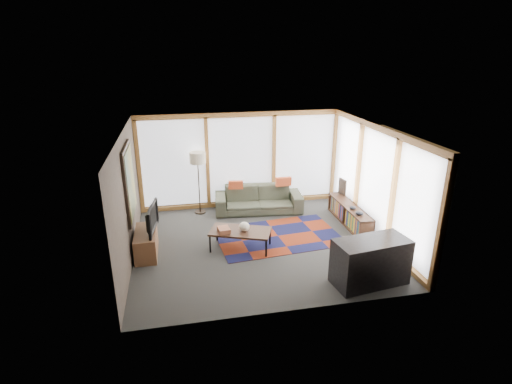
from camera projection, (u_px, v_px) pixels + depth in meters
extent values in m
plane|color=#2A2A28|center=(260.00, 243.00, 9.05)|extent=(5.50, 5.50, 0.00)
cube|color=#3F332C|center=(127.00, 199.00, 8.09)|extent=(0.04, 5.00, 2.60)
cube|color=#3F332C|center=(293.00, 242.00, 6.30)|extent=(5.50, 0.04, 2.60)
cube|color=silver|center=(260.00, 130.00, 8.16)|extent=(5.50, 5.00, 0.04)
cube|color=white|center=(241.00, 160.00, 10.88)|extent=(5.30, 0.02, 2.35)
cube|color=white|center=(376.00, 182.00, 9.11)|extent=(0.02, 4.80, 2.35)
cube|color=black|center=(129.00, 182.00, 8.28)|extent=(0.05, 1.35, 1.55)
cube|color=#CC900C|center=(131.00, 182.00, 8.29)|extent=(0.02, 1.20, 1.40)
cube|color=maroon|center=(278.00, 236.00, 9.39)|extent=(2.99, 2.08, 0.01)
imported|color=#333729|center=(258.00, 199.00, 10.74)|extent=(2.39, 1.13, 0.68)
cube|color=#BE4723|center=(236.00, 185.00, 10.48)|extent=(0.40, 0.17, 0.21)
cube|color=#BE4723|center=(284.00, 182.00, 10.71)|extent=(0.42, 0.13, 0.23)
cube|color=#9C5638|center=(224.00, 230.00, 8.60)|extent=(0.27, 0.32, 0.10)
ellipsoid|color=silver|center=(244.00, 227.00, 8.63)|extent=(0.25, 0.25, 0.20)
ellipsoid|color=black|center=(359.00, 213.00, 9.32)|extent=(0.21, 0.21, 0.10)
ellipsoid|color=black|center=(353.00, 208.00, 9.66)|extent=(0.17, 0.17, 0.08)
cube|color=black|center=(342.00, 187.00, 10.57)|extent=(0.09, 0.33, 0.43)
cube|color=brown|center=(146.00, 243.00, 8.50)|extent=(0.44, 1.06, 0.53)
imported|color=black|center=(148.00, 218.00, 8.37)|extent=(0.25, 0.99, 0.57)
cube|color=black|center=(370.00, 262.00, 7.42)|extent=(1.46, 0.83, 0.88)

